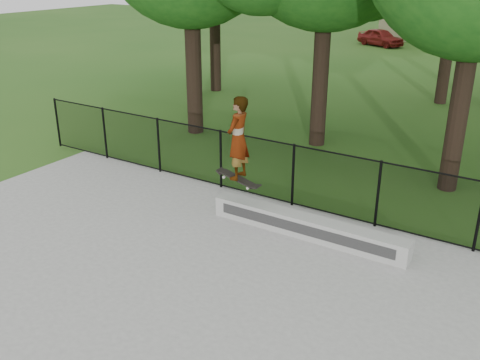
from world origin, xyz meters
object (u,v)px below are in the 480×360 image
at_px(grind_ledge, 306,226).
at_px(car_a, 381,37).
at_px(car_b, 467,39).
at_px(skater_airborne, 238,140).

xyz_separation_m(grind_ledge, car_a, (-7.76, 27.37, 0.29)).
height_order(car_a, car_b, car_a).
distance_m(car_a, skater_airborne, 28.30).
bearing_deg(skater_airborne, car_a, 102.72).
xyz_separation_m(car_a, skater_airborne, (6.22, -27.57, 1.37)).
bearing_deg(car_a, skater_airborne, -143.13).
height_order(car_a, skater_airborne, skater_airborne).
xyz_separation_m(car_a, car_b, (5.09, 2.32, -0.03)).
bearing_deg(car_a, grind_ledge, -140.01).
height_order(grind_ledge, car_b, car_b).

